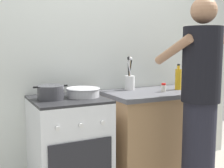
% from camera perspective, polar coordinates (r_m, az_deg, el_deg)
% --- Properties ---
extents(back_wall, '(3.20, 0.10, 2.50)m').
position_cam_1_polar(back_wall, '(2.96, -0.70, 5.81)').
color(back_wall, silver).
rests_on(back_wall, ground).
extents(countertop, '(1.00, 0.60, 0.90)m').
position_cam_1_polar(countertop, '(2.96, 8.54, -9.94)').
color(countertop, '#99724C').
rests_on(countertop, ground).
extents(stove_range, '(0.60, 0.62, 0.90)m').
position_cam_1_polar(stove_range, '(2.58, -8.47, -12.68)').
color(stove_range, silver).
rests_on(stove_range, ground).
extents(pot, '(0.28, 0.22, 0.11)m').
position_cam_1_polar(pot, '(2.42, -11.92, -1.64)').
color(pot, '#38383D').
rests_on(pot, stove_range).
extents(mixing_bowl, '(0.29, 0.29, 0.08)m').
position_cam_1_polar(mixing_bowl, '(2.51, -5.70, -1.53)').
color(mixing_bowl, '#B7B7BC').
rests_on(mixing_bowl, stove_range).
extents(utensil_crock, '(0.10, 0.10, 0.33)m').
position_cam_1_polar(utensil_crock, '(2.90, 3.48, 0.77)').
color(utensil_crock, silver).
rests_on(utensil_crock, countertop).
extents(spice_bottle, '(0.04, 0.04, 0.08)m').
position_cam_1_polar(spice_bottle, '(2.81, 10.08, -0.72)').
color(spice_bottle, silver).
rests_on(spice_bottle, countertop).
extents(oil_bottle, '(0.06, 0.06, 0.26)m').
position_cam_1_polar(oil_bottle, '(2.98, 12.86, 1.01)').
color(oil_bottle, gold).
rests_on(oil_bottle, countertop).
extents(person, '(0.41, 0.50, 1.70)m').
position_cam_1_polar(person, '(2.40, 16.82, -4.22)').
color(person, black).
rests_on(person, ground).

